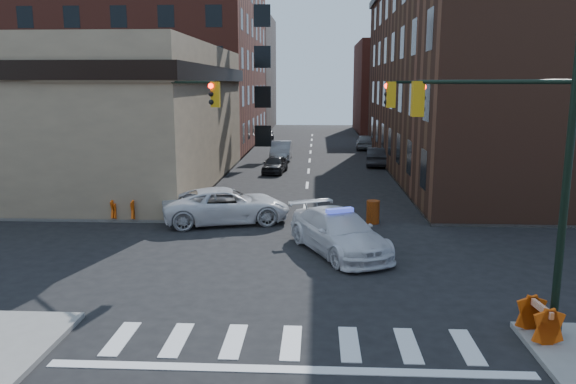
# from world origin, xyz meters

# --- Properties ---
(ground) EXTENTS (140.00, 140.00, 0.00)m
(ground) POSITION_xyz_m (0.00, 0.00, 0.00)
(ground) COLOR black
(ground) RESTS_ON ground
(sidewalk_nw) EXTENTS (34.00, 54.50, 0.15)m
(sidewalk_nw) POSITION_xyz_m (-23.00, 32.75, 0.07)
(sidewalk_nw) COLOR gray
(sidewalk_nw) RESTS_ON ground
(sidewalk_ne) EXTENTS (34.00, 54.50, 0.15)m
(sidewalk_ne) POSITION_xyz_m (23.00, 32.75, 0.07)
(sidewalk_ne) COLOR gray
(sidewalk_ne) RESTS_ON ground
(bank_building) EXTENTS (22.00, 22.00, 9.00)m
(bank_building) POSITION_xyz_m (-17.00, 16.50, 4.50)
(bank_building) COLOR #947F60
(bank_building) RESTS_ON ground
(apartment_block) EXTENTS (25.00, 25.00, 24.00)m
(apartment_block) POSITION_xyz_m (-18.50, 40.00, 12.00)
(apartment_block) COLOR maroon
(apartment_block) RESTS_ON ground
(commercial_row_ne) EXTENTS (14.00, 34.00, 14.00)m
(commercial_row_ne) POSITION_xyz_m (13.00, 22.50, 7.00)
(commercial_row_ne) COLOR #512E20
(commercial_row_ne) RESTS_ON ground
(filler_nw) EXTENTS (20.00, 18.00, 16.00)m
(filler_nw) POSITION_xyz_m (-16.00, 62.00, 8.00)
(filler_nw) COLOR brown
(filler_nw) RESTS_ON ground
(filler_ne) EXTENTS (16.00, 16.00, 12.00)m
(filler_ne) POSITION_xyz_m (14.00, 58.00, 6.00)
(filler_ne) COLOR maroon
(filler_ne) RESTS_ON ground
(signal_pole_se) EXTENTS (5.40, 5.27, 8.00)m
(signal_pole_se) POSITION_xyz_m (6.04, -5.52, 4.61)
(signal_pole_se) COLOR black
(signal_pole_se) RESTS_ON sidewalk_se
(signal_pole_nw) EXTENTS (3.58, 3.67, 8.00)m
(signal_pole_nw) POSITION_xyz_m (-5.85, 5.34, 4.34)
(signal_pole_nw) COLOR black
(signal_pole_nw) RESTS_ON sidewalk_nw
(signal_pole_ne) EXTENTS (3.67, 3.58, 8.00)m
(signal_pole_ne) POSITION_xyz_m (5.84, 5.35, 4.34)
(signal_pole_ne) COLOR black
(signal_pole_ne) RESTS_ON sidewalk_ne
(tree_ne_near) EXTENTS (3.00, 3.00, 4.85)m
(tree_ne_near) POSITION_xyz_m (7.50, 26.00, 3.49)
(tree_ne_near) COLOR black
(tree_ne_near) RESTS_ON sidewalk_ne
(tree_ne_far) EXTENTS (3.00, 3.00, 4.85)m
(tree_ne_far) POSITION_xyz_m (7.50, 34.00, 3.49)
(tree_ne_far) COLOR black
(tree_ne_far) RESTS_ON sidewalk_ne
(police_car) EXTENTS (4.56, 6.18, 1.66)m
(police_car) POSITION_xyz_m (1.51, 1.19, 0.83)
(police_car) COLOR silver
(police_car) RESTS_ON ground
(pickup) EXTENTS (6.58, 4.29, 1.68)m
(pickup) POSITION_xyz_m (-3.69, 5.80, 0.84)
(pickup) COLOR silver
(pickup) RESTS_ON ground
(parked_car_wnear) EXTENTS (1.95, 3.95, 1.29)m
(parked_car_wnear) POSITION_xyz_m (-2.50, 21.10, 0.65)
(parked_car_wnear) COLOR black
(parked_car_wnear) RESTS_ON ground
(parked_car_wfar) EXTENTS (1.71, 4.91, 1.62)m
(parked_car_wfar) POSITION_xyz_m (-2.50, 28.40, 0.81)
(parked_car_wfar) COLOR #909298
(parked_car_wfar) RESTS_ON ground
(parked_car_wdeep) EXTENTS (2.45, 4.81, 1.34)m
(parked_car_wdeep) POSITION_xyz_m (-5.50, 45.86, 0.67)
(parked_car_wdeep) COLOR black
(parked_car_wdeep) RESTS_ON ground
(parked_car_enear) EXTENTS (2.07, 4.65, 1.48)m
(parked_car_enear) POSITION_xyz_m (5.50, 25.24, 0.74)
(parked_car_enear) COLOR black
(parked_car_enear) RESTS_ON ground
(parked_car_efar) EXTENTS (2.09, 4.55, 1.51)m
(parked_car_efar) POSITION_xyz_m (5.50, 36.88, 0.76)
(parked_car_efar) COLOR gray
(parked_car_efar) RESTS_ON ground
(pedestrian_a) EXTENTS (0.78, 0.67, 1.82)m
(pedestrian_a) POSITION_xyz_m (-7.78, 6.43, 1.06)
(pedestrian_a) COLOR black
(pedestrian_a) RESTS_ON sidewalk_nw
(pedestrian_b) EXTENTS (0.99, 0.87, 1.71)m
(pedestrian_b) POSITION_xyz_m (-10.59, 7.46, 1.01)
(pedestrian_b) COLOR black
(pedestrian_b) RESTS_ON sidewalk_nw
(pedestrian_c) EXTENTS (1.14, 0.62, 1.85)m
(pedestrian_c) POSITION_xyz_m (-10.90, 6.07, 1.08)
(pedestrian_c) COLOR #1E242E
(pedestrian_c) RESTS_ON sidewalk_nw
(barrel_road) EXTENTS (0.64, 0.64, 1.11)m
(barrel_road) POSITION_xyz_m (3.32, 6.00, 0.56)
(barrel_road) COLOR red
(barrel_road) RESTS_ON ground
(barrel_bank) EXTENTS (0.53, 0.53, 0.93)m
(barrel_bank) POSITION_xyz_m (-3.17, 7.01, 0.47)
(barrel_bank) COLOR orange
(barrel_bank) RESTS_ON ground
(barricade_se_a) EXTENTS (0.73, 1.27, 0.90)m
(barricade_se_a) POSITION_xyz_m (6.40, -6.42, 0.60)
(barricade_se_a) COLOR #D45A09
(barricade_se_a) RESTS_ON sidewalk_se
(barricade_nw_a) EXTENTS (1.37, 0.73, 1.01)m
(barricade_nw_a) POSITION_xyz_m (-8.63, 5.70, 0.65)
(barricade_nw_a) COLOR #D14809
(barricade_nw_a) RESTS_ON sidewalk_nw
(barricade_nw_b) EXTENTS (1.14, 0.60, 0.84)m
(barricade_nw_b) POSITION_xyz_m (-8.60, 5.70, 0.57)
(barricade_nw_b) COLOR red
(barricade_nw_b) RESTS_ON sidewalk_nw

